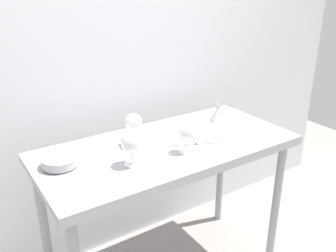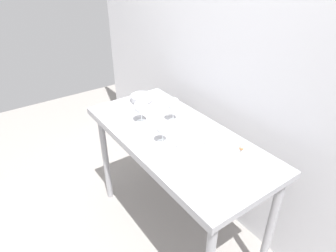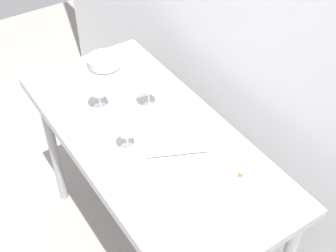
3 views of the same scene
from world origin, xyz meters
The scene contains 10 objects.
ground_plane centered at (0.00, 0.00, 0.00)m, with size 6.00×6.00×0.00m, color gray.
back_wall centered at (0.00, 0.49, 1.30)m, with size 3.80×0.04×2.60m, color silver.
steel_counter centered at (0.00, -0.01, 0.79)m, with size 1.40×0.65×0.90m.
wine_glass_near_center centered at (0.03, -0.13, 1.01)m, with size 0.08×0.08×0.15m.
wine_glass_near_left centered at (-0.27, -0.10, 1.02)m, with size 0.10×0.10×0.17m.
wine_glass_far_left centered at (-0.16, 0.09, 1.03)m, with size 0.09×0.09×0.18m.
open_notebook centered at (0.18, 0.02, 0.90)m, with size 0.39×0.36×0.01m.
tasting_sheet_upper centered at (-0.33, 0.08, 0.90)m, with size 0.18×0.24×0.00m, color white.
tasting_bowl centered at (-0.56, 0.07, 0.93)m, with size 0.17×0.17×0.05m.
decanter_funnel centered at (0.44, 0.11, 0.95)m, with size 0.10×0.10×0.14m.
Camera 3 is at (1.25, -0.74, 2.26)m, focal length 49.61 mm.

